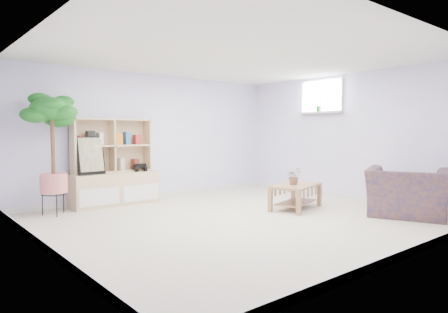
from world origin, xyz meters
TOP-DOWN VIEW (x-y plane):
  - floor at (0.00, 0.00)m, footprint 5.50×5.00m
  - ceiling at (0.00, 0.00)m, footprint 5.50×5.00m
  - walls at (0.00, 0.00)m, footprint 5.51×5.01m
  - baseboard at (0.00, 0.00)m, footprint 5.50×5.00m
  - window at (2.73, 0.60)m, footprint 0.10×0.98m
  - window_sill at (2.67, 0.60)m, footprint 0.14×1.00m
  - storage_unit at (-0.97, 2.24)m, footprint 1.52×0.51m
  - poster at (-1.42, 2.18)m, footprint 0.47×0.14m
  - toy_truck at (-0.51, 2.19)m, footprint 0.33×0.25m
  - coffee_table at (1.20, -0.05)m, footprint 1.13×0.83m
  - table_plant at (1.17, -0.02)m, footprint 0.27×0.24m
  - floor_tree at (-2.08, 2.00)m, footprint 0.92×0.92m
  - armchair at (2.03, -1.52)m, footprint 1.35×1.43m
  - sill_plant at (2.67, 0.62)m, footprint 0.15×0.13m

SIDE VIEW (x-z plane):
  - floor at x=0.00m, z-range -0.01..0.01m
  - baseboard at x=0.00m, z-range 0.00..0.10m
  - coffee_table at x=1.20m, z-range 0.00..0.41m
  - armchair at x=2.03m, z-range 0.00..0.84m
  - table_plant at x=1.17m, z-range 0.41..0.69m
  - toy_truck at x=-0.51m, z-range 0.57..0.73m
  - storage_unit at x=-0.97m, z-range 0.00..1.52m
  - poster at x=-1.42m, z-range 0.57..1.21m
  - floor_tree at x=-2.08m, z-range 0.00..1.89m
  - walls at x=0.00m, z-range 0.00..2.40m
  - window_sill at x=2.67m, z-range 1.66..1.70m
  - sill_plant at x=2.67m, z-range 1.70..1.94m
  - window at x=2.73m, z-range 1.66..2.34m
  - ceiling at x=0.00m, z-range 2.40..2.40m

